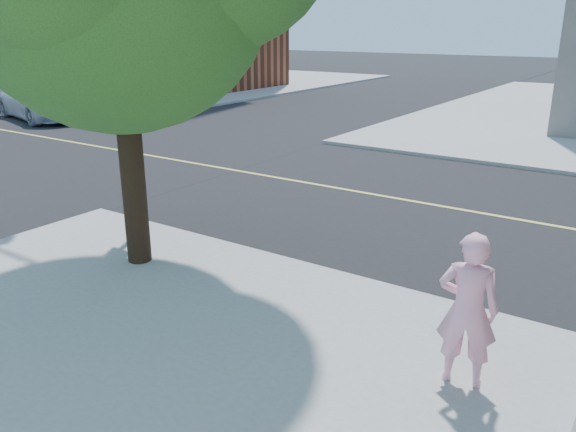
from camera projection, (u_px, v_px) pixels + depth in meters
The scene contains 6 objects.
ground at pixel (134, 223), 11.58m from camera, with size 140.00×140.00×0.00m, color black.
road_ew at pixel (266, 176), 15.11m from camera, with size 140.00×9.00×0.01m, color black.
sidewalk_nw at pixel (146, 80), 40.71m from camera, with size 26.00×25.00×0.12m, color #9E9E9E.
man_on_phone at pixel (468, 310), 5.97m from camera, with size 0.62×0.41×1.71m, color #FCABCC.
signal_pole at pixel (51, 26), 10.96m from camera, with size 3.95×0.45×4.46m.
car_a at pixel (45, 102), 23.93m from camera, with size 2.35×5.10×1.42m, color silver.
Camera 1 is at (8.72, -7.31, 3.78)m, focal length 36.01 mm.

